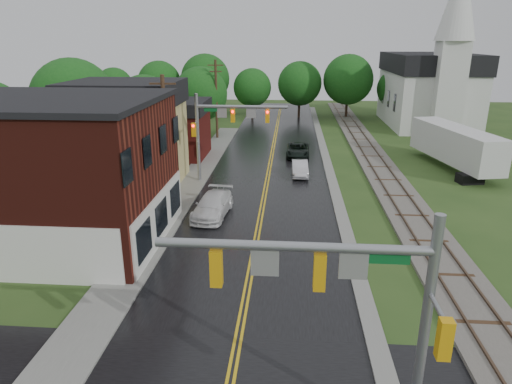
# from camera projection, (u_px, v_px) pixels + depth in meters

# --- Properties ---
(main_road) EXTENTS (10.00, 90.00, 0.02)m
(main_road) POSITION_uv_depth(u_px,v_px,m) (269.00, 173.00, 40.35)
(main_road) COLOR black
(main_road) RESTS_ON ground
(curb_right) EXTENTS (0.80, 70.00, 0.12)m
(curb_right) POSITION_uv_depth(u_px,v_px,m) (326.00, 160.00, 44.67)
(curb_right) COLOR gray
(curb_right) RESTS_ON ground
(sidewalk_left) EXTENTS (2.40, 50.00, 0.12)m
(sidewalk_left) POSITION_uv_depth(u_px,v_px,m) (187.00, 189.00, 36.08)
(sidewalk_left) COLOR gray
(sidewalk_left) RESTS_ON ground
(brick_building) EXTENTS (14.30, 10.30, 8.30)m
(brick_building) POSITION_uv_depth(u_px,v_px,m) (35.00, 171.00, 25.76)
(brick_building) COLOR #49160F
(brick_building) RESTS_ON ground
(yellow_house) EXTENTS (8.00, 7.00, 6.40)m
(yellow_house) POSITION_uv_depth(u_px,v_px,m) (129.00, 145.00, 36.35)
(yellow_house) COLOR tan
(yellow_house) RESTS_ON ground
(darkred_building) EXTENTS (7.00, 6.00, 4.40)m
(darkred_building) POSITION_uv_depth(u_px,v_px,m) (171.00, 135.00, 45.09)
(darkred_building) COLOR #3F0F0C
(darkred_building) RESTS_ON ground
(church) EXTENTS (10.40, 18.40, 20.00)m
(church) POSITION_uv_depth(u_px,v_px,m) (431.00, 82.00, 59.43)
(church) COLOR silver
(church) RESTS_ON ground
(railroad) EXTENTS (3.20, 80.00, 0.30)m
(railroad) POSITION_uv_depth(u_px,v_px,m) (374.00, 159.00, 44.30)
(railroad) COLOR #59544C
(railroad) RESTS_ON ground
(traffic_signal_near) EXTENTS (7.34, 0.30, 7.20)m
(traffic_signal_near) POSITION_uv_depth(u_px,v_px,m) (347.00, 291.00, 12.06)
(traffic_signal_near) COLOR gray
(traffic_signal_near) RESTS_ON ground
(traffic_signal_far) EXTENTS (7.34, 0.43, 7.20)m
(traffic_signal_far) POSITION_uv_depth(u_px,v_px,m) (224.00, 122.00, 36.17)
(traffic_signal_far) COLOR gray
(traffic_signal_far) RESTS_ON ground
(utility_pole_b) EXTENTS (1.80, 0.28, 9.00)m
(utility_pole_b) POSITION_uv_depth(u_px,v_px,m) (166.00, 138.00, 31.77)
(utility_pole_b) COLOR #382616
(utility_pole_b) RESTS_ON ground
(utility_pole_c) EXTENTS (1.80, 0.28, 9.00)m
(utility_pole_c) POSITION_uv_depth(u_px,v_px,m) (216.00, 98.00, 52.55)
(utility_pole_c) COLOR #382616
(utility_pole_c) RESTS_ON ground
(tree_left_b) EXTENTS (7.60, 7.60, 9.69)m
(tree_left_b) POSITION_uv_depth(u_px,v_px,m) (75.00, 102.00, 41.61)
(tree_left_b) COLOR black
(tree_left_b) RESTS_ON ground
(tree_left_c) EXTENTS (6.00, 6.00, 7.65)m
(tree_left_c) POSITION_uv_depth(u_px,v_px,m) (146.00, 104.00, 49.26)
(tree_left_c) COLOR black
(tree_left_c) RESTS_ON ground
(tree_left_e) EXTENTS (6.40, 6.40, 8.16)m
(tree_left_e) POSITION_uv_depth(u_px,v_px,m) (202.00, 95.00, 54.46)
(tree_left_e) COLOR black
(tree_left_e) RESTS_ON ground
(suv_dark) EXTENTS (2.36, 4.88, 1.34)m
(suv_dark) POSITION_uv_depth(u_px,v_px,m) (298.00, 150.00, 45.53)
(suv_dark) COLOR black
(suv_dark) RESTS_ON ground
(sedan_silver) EXTENTS (1.48, 3.90, 1.27)m
(sedan_silver) POSITION_uv_depth(u_px,v_px,m) (300.00, 168.00, 39.32)
(sedan_silver) COLOR silver
(sedan_silver) RESTS_ON ground
(pickup_white) EXTENTS (2.48, 5.17, 1.45)m
(pickup_white) POSITION_uv_depth(u_px,v_px,m) (213.00, 206.00, 30.33)
(pickup_white) COLOR white
(pickup_white) RESTS_ON ground
(semi_trailer) EXTENTS (5.00, 12.17, 3.77)m
(semi_trailer) POSITION_uv_depth(u_px,v_px,m) (455.00, 145.00, 40.84)
(semi_trailer) COLOR black
(semi_trailer) RESTS_ON ground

